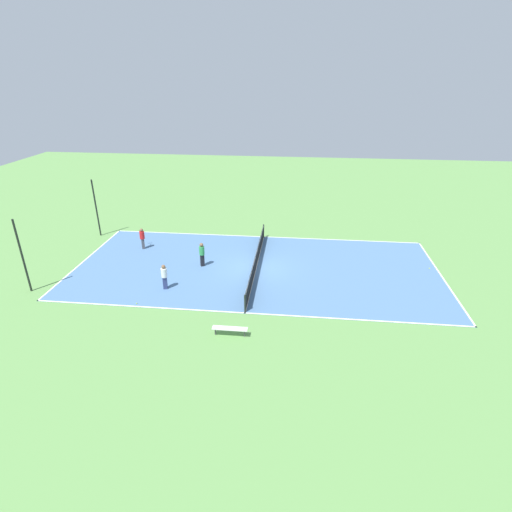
{
  "coord_description": "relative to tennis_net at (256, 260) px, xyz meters",
  "views": [
    {
      "loc": [
        -24.31,
        -2.66,
        12.16
      ],
      "look_at": [
        0.0,
        0.0,
        0.9
      ],
      "focal_mm": 28.0,
      "sensor_mm": 36.0,
      "label": 1
    }
  ],
  "objects": [
    {
      "name": "court_surface",
      "position": [
        0.0,
        0.0,
        -0.56
      ],
      "size": [
        11.49,
        24.61,
        0.02
      ],
      "color": "#4C729E",
      "rests_on": "ground_plane"
    },
    {
      "name": "player_near_white",
      "position": [
        -3.49,
        5.24,
        0.37
      ],
      "size": [
        0.43,
        0.43,
        1.62
      ],
      "rotation": [
        0.0,
        0.0,
        4.95
      ],
      "color": "navy",
      "rests_on": "court_surface"
    },
    {
      "name": "fence_post_back_left",
      "position": [
        -4.62,
        13.35,
        1.74
      ],
      "size": [
        0.12,
        0.12,
        4.64
      ],
      "color": "black",
      "rests_on": "ground_plane"
    },
    {
      "name": "bench",
      "position": [
        -7.82,
        0.48,
        -0.18
      ],
      "size": [
        0.36,
        1.8,
        0.45
      ],
      "rotation": [
        0.0,
        0.0,
        1.57
      ],
      "color": "silver",
      "rests_on": "ground_plane"
    },
    {
      "name": "tennis_net",
      "position": [
        0.0,
        0.0,
        0.0
      ],
      "size": [
        11.29,
        0.1,
        1.09
      ],
      "color": "black",
      "rests_on": "court_surface"
    },
    {
      "name": "fence_post_back_right",
      "position": [
        4.62,
        13.35,
        1.74
      ],
      "size": [
        0.12,
        0.12,
        4.64
      ],
      "color": "black",
      "rests_on": "ground_plane"
    },
    {
      "name": "ground_plane",
      "position": [
        0.0,
        0.0,
        -0.57
      ],
      "size": [
        80.0,
        80.0,
        0.0
      ],
      "primitive_type": "plane",
      "color": "#60934C"
    },
    {
      "name": "player_far_green",
      "position": [
        -0.11,
        3.7,
        0.42
      ],
      "size": [
        0.5,
        0.5,
        1.7
      ],
      "rotation": [
        0.0,
        0.0,
        5.27
      ],
      "color": "black",
      "rests_on": "court_surface"
    },
    {
      "name": "tennis_ball_near_net",
      "position": [
        1.11,
        -11.75,
        -0.52
      ],
      "size": [
        0.07,
        0.07,
        0.07
      ],
      "primitive_type": "sphere",
      "color": "#CCE033",
      "rests_on": "court_surface"
    },
    {
      "name": "player_coach_red",
      "position": [
        2.35,
        8.85,
        0.37
      ],
      "size": [
        0.98,
        0.73,
        1.61
      ],
      "rotation": [
        0.0,
        0.0,
        0.49
      ],
      "color": "#4C4C51",
      "rests_on": "court_surface"
    },
    {
      "name": "tennis_ball_right_alley",
      "position": [
        -5.44,
        6.34,
        -0.52
      ],
      "size": [
        0.07,
        0.07,
        0.07
      ],
      "primitive_type": "sphere",
      "color": "#CCE033",
      "rests_on": "court_surface"
    }
  ]
}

